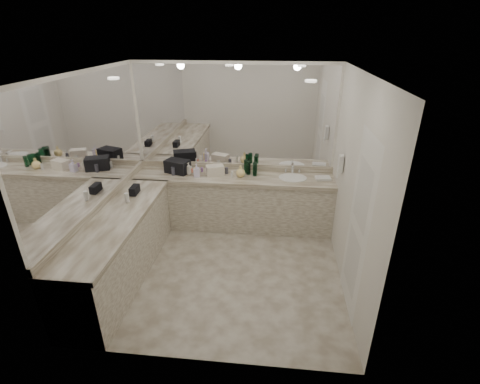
# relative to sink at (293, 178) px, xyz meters

# --- Properties ---
(floor) EXTENTS (3.20, 3.20, 0.00)m
(floor) POSITION_rel_sink_xyz_m (-0.95, -1.20, -0.90)
(floor) COLOR #BEB4A3
(floor) RESTS_ON ground
(ceiling) EXTENTS (3.20, 3.20, 0.00)m
(ceiling) POSITION_rel_sink_xyz_m (-0.95, -1.20, 1.71)
(ceiling) COLOR white
(ceiling) RESTS_ON floor
(wall_back) EXTENTS (3.20, 0.02, 2.60)m
(wall_back) POSITION_rel_sink_xyz_m (-0.95, 0.30, 0.41)
(wall_back) COLOR silver
(wall_back) RESTS_ON floor
(wall_left) EXTENTS (0.02, 3.00, 2.60)m
(wall_left) POSITION_rel_sink_xyz_m (-2.55, -1.20, 0.41)
(wall_left) COLOR silver
(wall_left) RESTS_ON floor
(wall_right) EXTENTS (0.02, 3.00, 2.60)m
(wall_right) POSITION_rel_sink_xyz_m (0.65, -1.20, 0.41)
(wall_right) COLOR silver
(wall_right) RESTS_ON floor
(vanity_back_base) EXTENTS (3.20, 0.60, 0.84)m
(vanity_back_base) POSITION_rel_sink_xyz_m (-0.95, 0.00, -0.48)
(vanity_back_base) COLOR beige
(vanity_back_base) RESTS_ON floor
(vanity_back_top) EXTENTS (3.20, 0.64, 0.06)m
(vanity_back_top) POSITION_rel_sink_xyz_m (-0.95, -0.01, -0.03)
(vanity_back_top) COLOR beige
(vanity_back_top) RESTS_ON vanity_back_base
(vanity_left_base) EXTENTS (0.60, 2.40, 0.84)m
(vanity_left_base) POSITION_rel_sink_xyz_m (-2.25, -1.50, -0.48)
(vanity_left_base) COLOR beige
(vanity_left_base) RESTS_ON floor
(vanity_left_top) EXTENTS (0.64, 2.42, 0.06)m
(vanity_left_top) POSITION_rel_sink_xyz_m (-2.24, -1.50, -0.03)
(vanity_left_top) COLOR beige
(vanity_left_top) RESTS_ON vanity_left_base
(backsplash_back) EXTENTS (3.20, 0.04, 0.10)m
(backsplash_back) POSITION_rel_sink_xyz_m (-0.95, 0.28, 0.05)
(backsplash_back) COLOR beige
(backsplash_back) RESTS_ON vanity_back_top
(backsplash_left) EXTENTS (0.04, 3.00, 0.10)m
(backsplash_left) POSITION_rel_sink_xyz_m (-2.53, -1.20, 0.05)
(backsplash_left) COLOR beige
(backsplash_left) RESTS_ON vanity_left_top
(mirror_back) EXTENTS (3.12, 0.01, 1.55)m
(mirror_back) POSITION_rel_sink_xyz_m (-0.95, 0.29, 0.88)
(mirror_back) COLOR white
(mirror_back) RESTS_ON wall_back
(mirror_left) EXTENTS (0.01, 2.92, 1.55)m
(mirror_left) POSITION_rel_sink_xyz_m (-2.54, -1.20, 0.88)
(mirror_left) COLOR white
(mirror_left) RESTS_ON wall_left
(sink) EXTENTS (0.44, 0.44, 0.03)m
(sink) POSITION_rel_sink_xyz_m (0.00, 0.00, 0.00)
(sink) COLOR white
(sink) RESTS_ON vanity_back_top
(faucet) EXTENTS (0.24, 0.16, 0.14)m
(faucet) POSITION_rel_sink_xyz_m (0.00, 0.21, 0.07)
(faucet) COLOR silver
(faucet) RESTS_ON vanity_back_top
(wall_phone) EXTENTS (0.06, 0.10, 0.24)m
(wall_phone) POSITION_rel_sink_xyz_m (0.61, -0.50, 0.46)
(wall_phone) COLOR white
(wall_phone) RESTS_ON wall_right
(door) EXTENTS (0.02, 0.82, 2.10)m
(door) POSITION_rel_sink_xyz_m (0.64, -1.70, 0.16)
(door) COLOR white
(door) RESTS_ON wall_right
(black_toiletry_bag) EXTENTS (0.43, 0.35, 0.22)m
(black_toiletry_bag) POSITION_rel_sink_xyz_m (-1.86, 0.05, 0.11)
(black_toiletry_bag) COLOR black
(black_toiletry_bag) RESTS_ON vanity_back_top
(black_bag_spill) EXTENTS (0.10, 0.21, 0.11)m
(black_bag_spill) POSITION_rel_sink_xyz_m (-2.25, -0.81, 0.06)
(black_bag_spill) COLOR black
(black_bag_spill) RESTS_ON vanity_left_top
(cream_cosmetic_case) EXTENTS (0.32, 0.25, 0.16)m
(cream_cosmetic_case) POSITION_rel_sink_xyz_m (-1.24, 0.01, 0.08)
(cream_cosmetic_case) COLOR beige
(cream_cosmetic_case) RESTS_ON vanity_back_top
(hand_towel) EXTENTS (0.25, 0.18, 0.04)m
(hand_towel) POSITION_rel_sink_xyz_m (0.46, -0.01, 0.02)
(hand_towel) COLOR white
(hand_towel) RESTS_ON vanity_back_top
(lotion_left) EXTENTS (0.06, 0.06, 0.13)m
(lotion_left) POSITION_rel_sink_xyz_m (-2.25, -1.08, 0.07)
(lotion_left) COLOR white
(lotion_left) RESTS_ON vanity_left_top
(soap_bottle_a) EXTENTS (0.10, 0.10, 0.20)m
(soap_bottle_a) POSITION_rel_sink_xyz_m (-1.66, -0.02, 0.10)
(soap_bottle_a) COLOR beige
(soap_bottle_a) RESTS_ON vanity_back_top
(soap_bottle_b) EXTENTS (0.11, 0.11, 0.21)m
(soap_bottle_b) POSITION_rel_sink_xyz_m (-1.51, -0.09, 0.11)
(soap_bottle_b) COLOR silver
(soap_bottle_b) RESTS_ON vanity_back_top
(soap_bottle_c) EXTENTS (0.16, 0.16, 0.19)m
(soap_bottle_c) POSITION_rel_sink_xyz_m (-0.82, -0.03, 0.10)
(soap_bottle_c) COLOR #FCDD84
(soap_bottle_c) RESTS_ON vanity_back_top
(green_bottle_0) EXTENTS (0.07, 0.07, 0.19)m
(green_bottle_0) POSITION_rel_sink_xyz_m (-0.72, 0.15, 0.10)
(green_bottle_0) COLOR #0E4826
(green_bottle_0) RESTS_ON vanity_back_top
(green_bottle_1) EXTENTS (0.07, 0.07, 0.22)m
(green_bottle_1) POSITION_rel_sink_xyz_m (-0.71, 0.08, 0.11)
(green_bottle_1) COLOR #0E4826
(green_bottle_1) RESTS_ON vanity_back_top
(green_bottle_2) EXTENTS (0.06, 0.06, 0.19)m
(green_bottle_2) POSITION_rel_sink_xyz_m (-0.60, 0.03, 0.10)
(green_bottle_2) COLOR #0E4826
(green_bottle_2) RESTS_ON vanity_back_top
(green_bottle_3) EXTENTS (0.07, 0.07, 0.19)m
(green_bottle_3) POSITION_rel_sink_xyz_m (-0.61, 0.13, 0.10)
(green_bottle_3) COLOR #0E4826
(green_bottle_3) RESTS_ON vanity_back_top
(green_bottle_4) EXTENTS (0.06, 0.06, 0.22)m
(green_bottle_4) POSITION_rel_sink_xyz_m (-0.75, 0.15, 0.11)
(green_bottle_4) COLOR #0E4826
(green_bottle_4) RESTS_ON vanity_back_top
(amenity_bottle_0) EXTENTS (0.06, 0.06, 0.13)m
(amenity_bottle_0) POSITION_rel_sink_xyz_m (-1.90, -0.08, 0.07)
(amenity_bottle_0) COLOR #3F3F4C
(amenity_bottle_0) RESTS_ON vanity_back_top
(amenity_bottle_1) EXTENTS (0.06, 0.06, 0.14)m
(amenity_bottle_1) POSITION_rel_sink_xyz_m (-1.53, -0.08, 0.07)
(amenity_bottle_1) COLOR #F2D84C
(amenity_bottle_1) RESTS_ON vanity_back_top
(amenity_bottle_2) EXTENTS (0.04, 0.04, 0.07)m
(amenity_bottle_2) POSITION_rel_sink_xyz_m (-1.47, 0.12, 0.04)
(amenity_bottle_2) COLOR #9966B2
(amenity_bottle_2) RESTS_ON vanity_back_top
(amenity_bottle_3) EXTENTS (0.05, 0.05, 0.07)m
(amenity_bottle_3) POSITION_rel_sink_xyz_m (-1.25, 0.11, 0.04)
(amenity_bottle_3) COLOR white
(amenity_bottle_3) RESTS_ON vanity_back_top
(amenity_bottle_4) EXTENTS (0.05, 0.05, 0.07)m
(amenity_bottle_4) POSITION_rel_sink_xyz_m (-1.64, 0.07, 0.04)
(amenity_bottle_4) COLOR #E57F66
(amenity_bottle_4) RESTS_ON vanity_back_top
(amenity_bottle_5) EXTENTS (0.04, 0.04, 0.11)m
(amenity_bottle_5) POSITION_rel_sink_xyz_m (-0.95, -0.08, 0.06)
(amenity_bottle_5) COLOR white
(amenity_bottle_5) RESTS_ON vanity_back_top
(amenity_bottle_6) EXTENTS (0.05, 0.05, 0.10)m
(amenity_bottle_6) POSITION_rel_sink_xyz_m (-1.06, 0.08, 0.05)
(amenity_bottle_6) COLOR #3F3F4C
(amenity_bottle_6) RESTS_ON vanity_back_top
(amenity_bottle_7) EXTENTS (0.04, 0.04, 0.11)m
(amenity_bottle_7) POSITION_rel_sink_xyz_m (-2.05, 0.13, 0.06)
(amenity_bottle_7) COLOR white
(amenity_bottle_7) RESTS_ON vanity_back_top
(amenity_bottle_8) EXTENTS (0.06, 0.06, 0.10)m
(amenity_bottle_8) POSITION_rel_sink_xyz_m (-1.66, 0.08, 0.06)
(amenity_bottle_8) COLOR white
(amenity_bottle_8) RESTS_ON vanity_back_top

